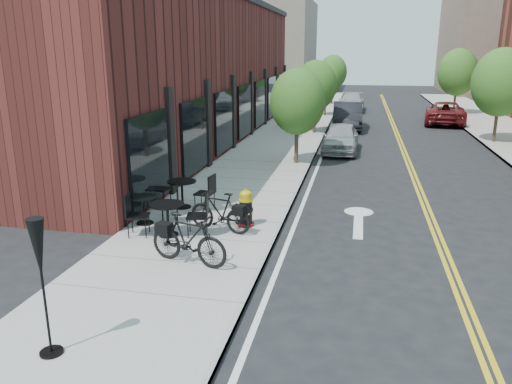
# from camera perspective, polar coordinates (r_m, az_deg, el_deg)

# --- Properties ---
(ground) EXTENTS (120.00, 120.00, 0.00)m
(ground) POSITION_cam_1_polar(r_m,az_deg,el_deg) (12.09, 1.94, -6.42)
(ground) COLOR black
(ground) RESTS_ON ground
(sidewalk_near) EXTENTS (4.00, 70.00, 0.12)m
(sidewalk_near) POSITION_cam_1_polar(r_m,az_deg,el_deg) (21.85, 1.27, 3.94)
(sidewalk_near) COLOR #9E9B93
(sidewalk_near) RESTS_ON ground
(building_near) EXTENTS (5.00, 28.00, 7.00)m
(building_near) POSITION_cam_1_polar(r_m,az_deg,el_deg) (26.41, -6.95, 13.43)
(building_near) COLOR #3F1714
(building_near) RESTS_ON ground
(bg_building_left) EXTENTS (8.00, 14.00, 10.00)m
(bg_building_left) POSITION_cam_1_polar(r_m,az_deg,el_deg) (59.84, 2.34, 16.29)
(bg_building_left) COLOR #726656
(bg_building_left) RESTS_ON ground
(bg_building_right) EXTENTS (10.00, 16.00, 12.00)m
(bg_building_right) POSITION_cam_1_polar(r_m,az_deg,el_deg) (62.65, 25.80, 15.69)
(bg_building_right) COLOR brown
(bg_building_right) RESTS_ON ground
(tree_near_a) EXTENTS (2.20, 2.20, 3.81)m
(tree_near_a) POSITION_cam_1_polar(r_m,az_deg,el_deg) (20.27, 4.75, 10.24)
(tree_near_a) COLOR #382B1E
(tree_near_a) RESTS_ON sidewalk_near
(tree_near_b) EXTENTS (2.30, 2.30, 3.98)m
(tree_near_b) POSITION_cam_1_polar(r_m,az_deg,el_deg) (28.19, 6.83, 11.99)
(tree_near_b) COLOR #382B1E
(tree_near_b) RESTS_ON sidewalk_near
(tree_near_c) EXTENTS (2.10, 2.10, 3.67)m
(tree_near_c) POSITION_cam_1_polar(r_m,az_deg,el_deg) (36.17, 7.99, 12.49)
(tree_near_c) COLOR #382B1E
(tree_near_c) RESTS_ON sidewalk_near
(tree_near_d) EXTENTS (2.40, 2.40, 4.11)m
(tree_near_d) POSITION_cam_1_polar(r_m,az_deg,el_deg) (44.13, 8.76, 13.39)
(tree_near_d) COLOR #382B1E
(tree_near_d) RESTS_ON sidewalk_near
(tree_far_b) EXTENTS (2.80, 2.80, 4.62)m
(tree_far_b) POSITION_cam_1_polar(r_m,az_deg,el_deg) (27.89, 26.21, 11.17)
(tree_far_b) COLOR #382B1E
(tree_far_b) RESTS_ON sidewalk_far
(tree_far_c) EXTENTS (2.80, 2.80, 4.62)m
(tree_far_c) POSITION_cam_1_polar(r_m,az_deg,el_deg) (39.63, 22.06, 12.57)
(tree_far_c) COLOR #382B1E
(tree_far_c) RESTS_ON sidewalk_far
(fire_hydrant) EXTENTS (0.48, 0.48, 1.00)m
(fire_hydrant) POSITION_cam_1_polar(r_m,az_deg,el_deg) (13.09, -1.17, -1.87)
(fire_hydrant) COLOR maroon
(fire_hydrant) RESTS_ON sidewalk_near
(bicycle_left) EXTENTS (1.81, 0.94, 1.05)m
(bicycle_left) POSITION_cam_1_polar(r_m,az_deg,el_deg) (12.69, -4.17, -2.26)
(bicycle_left) COLOR black
(bicycle_left) RESTS_ON sidewalk_near
(bicycle_right) EXTENTS (1.96, 0.99, 1.13)m
(bicycle_right) POSITION_cam_1_polar(r_m,az_deg,el_deg) (10.83, -7.74, -5.38)
(bicycle_right) COLOR black
(bicycle_right) RESTS_ON sidewalk_near
(bistro_set_a) EXTENTS (2.03, 1.02, 1.07)m
(bistro_set_a) POSITION_cam_1_polar(r_m,az_deg,el_deg) (12.56, -10.07, -2.58)
(bistro_set_a) COLOR black
(bistro_set_a) RESTS_ON sidewalk_near
(bistro_set_b) EXTENTS (1.99, 0.95, 1.05)m
(bistro_set_b) POSITION_cam_1_polar(r_m,az_deg,el_deg) (14.73, -8.44, 0.22)
(bistro_set_b) COLOR black
(bistro_set_b) RESTS_ON sidewalk_near
(bistro_set_c) EXTENTS (1.84, 1.05, 0.97)m
(bistro_set_c) POSITION_cam_1_polar(r_m,az_deg,el_deg) (13.55, -12.67, -1.57)
(bistro_set_c) COLOR black
(bistro_set_c) RESTS_ON sidewalk_near
(patio_umbrella) EXTENTS (0.35, 0.35, 2.18)m
(patio_umbrella) POSITION_cam_1_polar(r_m,az_deg,el_deg) (7.92, -23.50, -7.02)
(patio_umbrella) COLOR black
(patio_umbrella) RESTS_ON sidewalk_near
(parked_car_a) EXTENTS (1.65, 3.96, 1.34)m
(parked_car_a) POSITION_cam_1_polar(r_m,az_deg,el_deg) (23.59, 9.65, 6.12)
(parked_car_a) COLOR #9CA0A4
(parked_car_a) RESTS_ON ground
(parked_car_b) EXTENTS (1.84, 4.85, 1.58)m
(parked_car_b) POSITION_cam_1_polar(r_m,az_deg,el_deg) (30.80, 10.39, 8.56)
(parked_car_b) COLOR black
(parked_car_b) RESTS_ON ground
(parked_car_c) EXTENTS (2.05, 4.76, 1.37)m
(parked_car_c) POSITION_cam_1_polar(r_m,az_deg,el_deg) (39.98, 10.83, 10.03)
(parked_car_c) COLOR #ABAAAF
(parked_car_c) RESTS_ON ground
(parked_car_far) EXTENTS (3.03, 5.45, 1.44)m
(parked_car_far) POSITION_cam_1_polar(r_m,az_deg,el_deg) (34.56, 20.81, 8.46)
(parked_car_far) COLOR maroon
(parked_car_far) RESTS_ON ground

